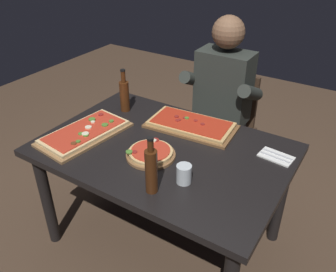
{
  "coord_description": "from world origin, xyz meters",
  "views": [
    {
      "loc": [
        0.93,
        -1.41,
        1.85
      ],
      "look_at": [
        0.0,
        0.05,
        0.79
      ],
      "focal_mm": 37.64,
      "sensor_mm": 36.0,
      "label": 1
    }
  ],
  "objects_px": {
    "dining_table": "(163,161)",
    "pizza_rectangular_front": "(191,125)",
    "oil_bottle_amber": "(151,170)",
    "pizza_round_far": "(151,153)",
    "wine_bottle_dark": "(124,95)",
    "seated_diner": "(220,100)",
    "tumbler_near_camera": "(184,174)",
    "pizza_rectangular_left": "(85,133)",
    "diner_chair": "(224,124)"
  },
  "relations": [
    {
      "from": "dining_table",
      "to": "tumbler_near_camera",
      "type": "height_order",
      "value": "tumbler_near_camera"
    },
    {
      "from": "pizza_round_far",
      "to": "seated_diner",
      "type": "distance_m",
      "value": 0.85
    },
    {
      "from": "wine_bottle_dark",
      "to": "pizza_rectangular_left",
      "type": "bearing_deg",
      "value": -89.84
    },
    {
      "from": "pizza_rectangular_left",
      "to": "tumbler_near_camera",
      "type": "distance_m",
      "value": 0.73
    },
    {
      "from": "tumbler_near_camera",
      "to": "seated_diner",
      "type": "xyz_separation_m",
      "value": [
        -0.25,
        0.94,
        -0.05
      ]
    },
    {
      "from": "dining_table",
      "to": "wine_bottle_dark",
      "type": "xyz_separation_m",
      "value": [
        -0.47,
        0.25,
        0.21
      ]
    },
    {
      "from": "wine_bottle_dark",
      "to": "seated_diner",
      "type": "distance_m",
      "value": 0.69
    },
    {
      "from": "pizza_rectangular_front",
      "to": "tumbler_near_camera",
      "type": "xyz_separation_m",
      "value": [
        0.23,
        -0.49,
        0.03
      ]
    },
    {
      "from": "dining_table",
      "to": "pizza_rectangular_front",
      "type": "bearing_deg",
      "value": 85.31
    },
    {
      "from": "pizza_rectangular_left",
      "to": "wine_bottle_dark",
      "type": "xyz_separation_m",
      "value": [
        -0.0,
        0.39,
        0.1
      ]
    },
    {
      "from": "pizza_rectangular_front",
      "to": "pizza_round_far",
      "type": "relative_size",
      "value": 2.09
    },
    {
      "from": "dining_table",
      "to": "diner_chair",
      "type": "xyz_separation_m",
      "value": [
        0.01,
        0.86,
        -0.16
      ]
    },
    {
      "from": "pizza_round_far",
      "to": "tumbler_near_camera",
      "type": "xyz_separation_m",
      "value": [
        0.27,
        -0.1,
        0.03
      ]
    },
    {
      "from": "seated_diner",
      "to": "dining_table",
      "type": "bearing_deg",
      "value": -90.71
    },
    {
      "from": "pizza_rectangular_left",
      "to": "oil_bottle_amber",
      "type": "xyz_separation_m",
      "value": [
        0.63,
        -0.2,
        0.1
      ]
    },
    {
      "from": "pizza_round_far",
      "to": "wine_bottle_dark",
      "type": "distance_m",
      "value": 0.59
    },
    {
      "from": "diner_chair",
      "to": "pizza_rectangular_left",
      "type": "bearing_deg",
      "value": -115.61
    },
    {
      "from": "pizza_round_far",
      "to": "tumbler_near_camera",
      "type": "distance_m",
      "value": 0.28
    },
    {
      "from": "dining_table",
      "to": "oil_bottle_amber",
      "type": "distance_m",
      "value": 0.44
    },
    {
      "from": "pizza_rectangular_left",
      "to": "pizza_round_far",
      "type": "relative_size",
      "value": 2.11
    },
    {
      "from": "seated_diner",
      "to": "pizza_round_far",
      "type": "bearing_deg",
      "value": -91.26
    },
    {
      "from": "dining_table",
      "to": "wine_bottle_dark",
      "type": "relative_size",
      "value": 4.78
    },
    {
      "from": "pizza_round_far",
      "to": "wine_bottle_dark",
      "type": "bearing_deg",
      "value": 142.02
    },
    {
      "from": "oil_bottle_amber",
      "to": "tumbler_near_camera",
      "type": "xyz_separation_m",
      "value": [
        0.1,
        0.14,
        -0.08
      ]
    },
    {
      "from": "wine_bottle_dark",
      "to": "dining_table",
      "type": "bearing_deg",
      "value": -27.8
    },
    {
      "from": "tumbler_near_camera",
      "to": "seated_diner",
      "type": "distance_m",
      "value": 0.98
    },
    {
      "from": "wine_bottle_dark",
      "to": "tumbler_near_camera",
      "type": "height_order",
      "value": "wine_bottle_dark"
    },
    {
      "from": "pizza_round_far",
      "to": "seated_diner",
      "type": "height_order",
      "value": "seated_diner"
    },
    {
      "from": "oil_bottle_amber",
      "to": "seated_diner",
      "type": "height_order",
      "value": "seated_diner"
    },
    {
      "from": "dining_table",
      "to": "tumbler_near_camera",
      "type": "xyz_separation_m",
      "value": [
        0.26,
        -0.21,
        0.14
      ]
    },
    {
      "from": "dining_table",
      "to": "diner_chair",
      "type": "height_order",
      "value": "diner_chair"
    },
    {
      "from": "pizza_rectangular_left",
      "to": "seated_diner",
      "type": "relative_size",
      "value": 0.43
    },
    {
      "from": "diner_chair",
      "to": "seated_diner",
      "type": "xyz_separation_m",
      "value": [
        -0.0,
        -0.12,
        0.26
      ]
    },
    {
      "from": "pizza_rectangular_left",
      "to": "oil_bottle_amber",
      "type": "relative_size",
      "value": 1.93
    },
    {
      "from": "dining_table",
      "to": "pizza_round_far",
      "type": "height_order",
      "value": "pizza_round_far"
    },
    {
      "from": "pizza_rectangular_front",
      "to": "diner_chair",
      "type": "bearing_deg",
      "value": 91.4
    },
    {
      "from": "dining_table",
      "to": "tumbler_near_camera",
      "type": "distance_m",
      "value": 0.36
    },
    {
      "from": "pizza_rectangular_left",
      "to": "seated_diner",
      "type": "distance_m",
      "value": 1.0
    },
    {
      "from": "oil_bottle_amber",
      "to": "diner_chair",
      "type": "distance_m",
      "value": 1.27
    },
    {
      "from": "pizza_rectangular_front",
      "to": "diner_chair",
      "type": "height_order",
      "value": "diner_chair"
    },
    {
      "from": "diner_chair",
      "to": "oil_bottle_amber",
      "type": "bearing_deg",
      "value": -82.83
    },
    {
      "from": "pizza_rectangular_front",
      "to": "oil_bottle_amber",
      "type": "relative_size",
      "value": 1.9
    },
    {
      "from": "dining_table",
      "to": "seated_diner",
      "type": "bearing_deg",
      "value": 89.29
    },
    {
      "from": "wine_bottle_dark",
      "to": "pizza_round_far",
      "type": "bearing_deg",
      "value": -37.98
    },
    {
      "from": "pizza_rectangular_left",
      "to": "tumbler_near_camera",
      "type": "height_order",
      "value": "tumbler_near_camera"
    },
    {
      "from": "wine_bottle_dark",
      "to": "oil_bottle_amber",
      "type": "distance_m",
      "value": 0.87
    },
    {
      "from": "pizza_rectangular_front",
      "to": "oil_bottle_amber",
      "type": "height_order",
      "value": "oil_bottle_amber"
    },
    {
      "from": "pizza_rectangular_left",
      "to": "diner_chair",
      "type": "xyz_separation_m",
      "value": [
        0.48,
        1.0,
        -0.27
      ]
    },
    {
      "from": "pizza_rectangular_front",
      "to": "seated_diner",
      "type": "distance_m",
      "value": 0.45
    },
    {
      "from": "pizza_round_far",
      "to": "diner_chair",
      "type": "height_order",
      "value": "diner_chair"
    }
  ]
}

